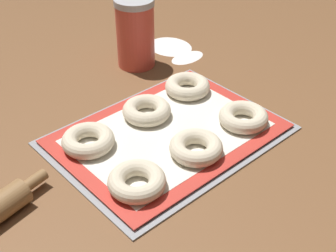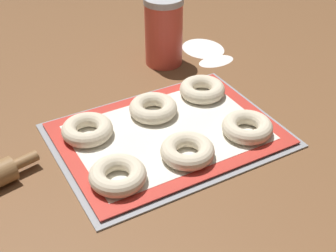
{
  "view_description": "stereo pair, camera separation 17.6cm",
  "coord_description": "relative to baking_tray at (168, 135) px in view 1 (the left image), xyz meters",
  "views": [
    {
      "loc": [
        -0.52,
        -0.59,
        0.6
      ],
      "look_at": [
        0.02,
        0.01,
        0.03
      ],
      "focal_mm": 50.0,
      "sensor_mm": 36.0,
      "label": 1
    },
    {
      "loc": [
        -0.37,
        -0.69,
        0.6
      ],
      "look_at": [
        0.02,
        0.01,
        0.03
      ],
      "focal_mm": 50.0,
      "sensor_mm": 36.0,
      "label": 2
    }
  ],
  "objects": [
    {
      "name": "flour_patch_far",
      "position": [
        0.29,
        0.31,
        -0.0
      ],
      "size": [
        0.11,
        0.13,
        0.0
      ],
      "color": "white",
      "rests_on": "ground_plane"
    },
    {
      "name": "bagel_front_center",
      "position": [
        -0.01,
        -0.09,
        0.02
      ],
      "size": [
        0.11,
        0.11,
        0.03
      ],
      "color": "beige",
      "rests_on": "baking_mat"
    },
    {
      "name": "bagel_back_right",
      "position": [
        0.14,
        0.09,
        0.02
      ],
      "size": [
        0.11,
        0.11,
        0.03
      ],
      "color": "beige",
      "rests_on": "baking_mat"
    },
    {
      "name": "bagel_back_left",
      "position": [
        -0.15,
        0.07,
        0.02
      ],
      "size": [
        0.11,
        0.11,
        0.03
      ],
      "color": "beige",
      "rests_on": "baking_mat"
    },
    {
      "name": "bagel_back_center",
      "position": [
        0.0,
        0.08,
        0.02
      ],
      "size": [
        0.11,
        0.11,
        0.03
      ],
      "color": "beige",
      "rests_on": "baking_mat"
    },
    {
      "name": "flour_patch_near",
      "position": [
        0.28,
        0.23,
        -0.0
      ],
      "size": [
        0.11,
        0.06,
        0.0
      ],
      "color": "white",
      "rests_on": "ground_plane"
    },
    {
      "name": "bagel_front_right",
      "position": [
        0.14,
        -0.08,
        0.02
      ],
      "size": [
        0.11,
        0.11,
        0.03
      ],
      "color": "beige",
      "rests_on": "baking_mat"
    },
    {
      "name": "bagel_front_left",
      "position": [
        -0.16,
        -0.09,
        0.02
      ],
      "size": [
        0.11,
        0.11,
        0.03
      ],
      "color": "beige",
      "rests_on": "baking_mat"
    },
    {
      "name": "flour_canister",
      "position": [
        0.15,
        0.3,
        0.09
      ],
      "size": [
        0.1,
        0.1,
        0.18
      ],
      "color": "#DB4C3D",
      "rests_on": "ground_plane"
    },
    {
      "name": "baking_tray",
      "position": [
        0.0,
        0.0,
        0.0
      ],
      "size": [
        0.47,
        0.35,
        0.01
      ],
      "color": "#93969B",
      "rests_on": "ground_plane"
    },
    {
      "name": "baking_mat",
      "position": [
        0.0,
        -0.0,
        0.01
      ],
      "size": [
        0.45,
        0.33,
        0.0
      ],
      "color": "red",
      "rests_on": "baking_tray"
    },
    {
      "name": "ground_plane",
      "position": [
        -0.02,
        -0.01,
        -0.0
      ],
      "size": [
        2.8,
        2.8,
        0.0
      ],
      "primitive_type": "plane",
      "color": "brown"
    }
  ]
}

